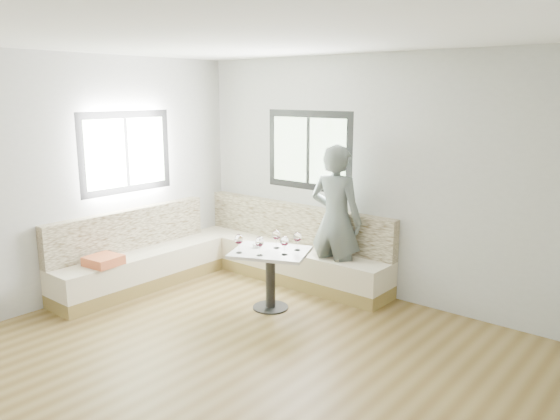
% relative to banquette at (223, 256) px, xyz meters
% --- Properties ---
extents(room, '(5.01, 5.01, 2.81)m').
position_rel_banquette_xyz_m(room, '(1.51, -1.55, 1.08)').
color(room, brown).
rests_on(room, ground).
extents(banquette, '(2.90, 2.80, 0.95)m').
position_rel_banquette_xyz_m(banquette, '(0.00, 0.00, 0.00)').
color(banquette, olive).
rests_on(banquette, ground).
extents(table, '(1.00, 0.90, 0.67)m').
position_rel_banquette_xyz_m(table, '(1.04, -0.29, 0.17)').
color(table, black).
rests_on(table, ground).
extents(person, '(0.69, 0.48, 1.79)m').
position_rel_banquette_xyz_m(person, '(1.32, 0.56, 0.57)').
color(person, '#565F5B').
rests_on(person, ground).
extents(olive_ramekin, '(0.10, 0.10, 0.04)m').
position_rel_banquette_xyz_m(olive_ramekin, '(0.83, -0.28, 0.36)').
color(olive_ramekin, white).
rests_on(olive_ramekin, table).
extents(wine_glass_a, '(0.09, 0.09, 0.21)m').
position_rel_banquette_xyz_m(wine_glass_a, '(0.83, -0.57, 0.48)').
color(wine_glass_a, white).
rests_on(wine_glass_a, table).
extents(wine_glass_b, '(0.09, 0.09, 0.21)m').
position_rel_banquette_xyz_m(wine_glass_b, '(1.07, -0.50, 0.48)').
color(wine_glass_b, white).
rests_on(wine_glass_b, table).
extents(wine_glass_c, '(0.09, 0.09, 0.21)m').
position_rel_banquette_xyz_m(wine_glass_c, '(1.26, -0.31, 0.48)').
color(wine_glass_c, white).
rests_on(wine_glass_c, table).
extents(wine_glass_d, '(0.09, 0.09, 0.21)m').
position_rel_banquette_xyz_m(wine_glass_d, '(1.03, -0.17, 0.48)').
color(wine_glass_d, white).
rests_on(wine_glass_d, table).
extents(wine_glass_e, '(0.09, 0.09, 0.21)m').
position_rel_banquette_xyz_m(wine_glass_e, '(1.26, -0.09, 0.48)').
color(wine_glass_e, white).
rests_on(wine_glass_e, table).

